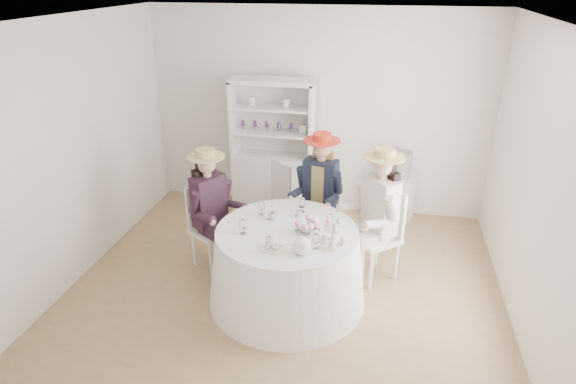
# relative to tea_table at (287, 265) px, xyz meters

# --- Properties ---
(ground) EXTENTS (4.50, 4.50, 0.00)m
(ground) POSITION_rel_tea_table_xyz_m (-0.06, 0.23, -0.40)
(ground) COLOR olive
(ground) RESTS_ON ground
(ceiling) EXTENTS (4.50, 4.50, 0.00)m
(ceiling) POSITION_rel_tea_table_xyz_m (-0.06, 0.23, 2.30)
(ceiling) COLOR white
(ceiling) RESTS_ON wall_back
(wall_back) EXTENTS (4.50, 0.00, 4.50)m
(wall_back) POSITION_rel_tea_table_xyz_m (-0.06, 2.23, 0.95)
(wall_back) COLOR silver
(wall_back) RESTS_ON ground
(wall_front) EXTENTS (4.50, 0.00, 4.50)m
(wall_front) POSITION_rel_tea_table_xyz_m (-0.06, -1.77, 0.95)
(wall_front) COLOR silver
(wall_front) RESTS_ON ground
(wall_left) EXTENTS (0.00, 4.50, 4.50)m
(wall_left) POSITION_rel_tea_table_xyz_m (-2.31, 0.23, 0.95)
(wall_left) COLOR silver
(wall_left) RESTS_ON ground
(wall_right) EXTENTS (0.00, 4.50, 4.50)m
(wall_right) POSITION_rel_tea_table_xyz_m (2.19, 0.23, 0.95)
(wall_right) COLOR silver
(wall_right) RESTS_ON ground
(tea_table) EXTENTS (1.59, 1.59, 0.80)m
(tea_table) POSITION_rel_tea_table_xyz_m (0.00, 0.00, 0.00)
(tea_table) COLOR white
(tea_table) RESTS_ON ground
(hutch) EXTENTS (1.19, 0.67, 1.83)m
(hutch) POSITION_rel_tea_table_xyz_m (-0.60, 1.97, 0.26)
(hutch) COLOR silver
(hutch) RESTS_ON ground
(side_table) EXTENTS (0.53, 0.53, 0.64)m
(side_table) POSITION_rel_tea_table_xyz_m (1.06, 1.98, -0.08)
(side_table) COLOR silver
(side_table) RESTS_ON ground
(hatbox) EXTENTS (0.37, 0.37, 0.32)m
(hatbox) POSITION_rel_tea_table_xyz_m (1.06, 1.98, 0.41)
(hatbox) COLOR black
(hatbox) RESTS_ON side_table
(guest_left) EXTENTS (0.60, 0.56, 1.40)m
(guest_left) POSITION_rel_tea_table_xyz_m (-0.93, 0.42, 0.39)
(guest_left) COLOR silver
(guest_left) RESTS_ON ground
(guest_mid) EXTENTS (0.55, 0.58, 1.46)m
(guest_mid) POSITION_rel_tea_table_xyz_m (0.17, 1.01, 0.43)
(guest_mid) COLOR silver
(guest_mid) RESTS_ON ground
(guest_right) EXTENTS (0.63, 0.62, 1.49)m
(guest_right) POSITION_rel_tea_table_xyz_m (0.84, 0.57, 0.44)
(guest_right) COLOR silver
(guest_right) RESTS_ON ground
(spare_chair) EXTENTS (0.57, 0.57, 0.99)m
(spare_chair) POSITION_rel_tea_table_xyz_m (-0.27, 1.37, 0.13)
(spare_chair) COLOR silver
(spare_chair) RESTS_ON ground
(teacup_a) EXTENTS (0.11, 0.11, 0.07)m
(teacup_a) POSITION_rel_tea_table_xyz_m (-0.20, 0.18, 0.43)
(teacup_a) COLOR white
(teacup_a) RESTS_ON tea_table
(teacup_b) EXTENTS (0.07, 0.07, 0.06)m
(teacup_b) POSITION_rel_tea_table_xyz_m (0.06, 0.31, 0.43)
(teacup_b) COLOR white
(teacup_b) RESTS_ON tea_table
(teacup_c) EXTENTS (0.09, 0.09, 0.07)m
(teacup_c) POSITION_rel_tea_table_xyz_m (0.24, 0.08, 0.44)
(teacup_c) COLOR white
(teacup_c) RESTS_ON tea_table
(flower_bowl) EXTENTS (0.27, 0.27, 0.05)m
(flower_bowl) POSITION_rel_tea_table_xyz_m (0.21, 0.02, 0.43)
(flower_bowl) COLOR white
(flower_bowl) RESTS_ON tea_table
(flower_arrangement) EXTENTS (0.18, 0.18, 0.07)m
(flower_arrangement) POSITION_rel_tea_table_xyz_m (0.20, 0.00, 0.48)
(flower_arrangement) COLOR pink
(flower_arrangement) RESTS_ON tea_table
(table_teapot) EXTENTS (0.23, 0.16, 0.17)m
(table_teapot) POSITION_rel_tea_table_xyz_m (0.22, -0.38, 0.47)
(table_teapot) COLOR white
(table_teapot) RESTS_ON tea_table
(sandwich_plate) EXTENTS (0.24, 0.24, 0.05)m
(sandwich_plate) POSITION_rel_tea_table_xyz_m (-0.05, -0.34, 0.42)
(sandwich_plate) COLOR white
(sandwich_plate) RESTS_ON tea_table
(cupcake_stand) EXTENTS (0.26, 0.26, 0.24)m
(cupcake_stand) POSITION_rel_tea_table_xyz_m (0.47, -0.18, 0.49)
(cupcake_stand) COLOR white
(cupcake_stand) RESTS_ON tea_table
(stemware_set) EXTENTS (0.87, 0.91, 0.15)m
(stemware_set) POSITION_rel_tea_table_xyz_m (0.00, 0.00, 0.48)
(stemware_set) COLOR white
(stemware_set) RESTS_ON tea_table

